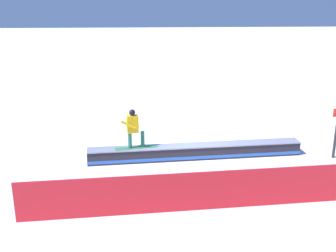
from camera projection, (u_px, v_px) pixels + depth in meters
The scene contains 5 objects.
ground_plane at pixel (196, 158), 15.33m from camera, with size 120.00×120.00×0.00m, color white.
grind_box at pixel (196, 152), 15.26m from camera, with size 7.86×1.18×0.53m.
snowboarder at pixel (133, 127), 14.63m from camera, with size 1.56×0.59×1.43m.
safety_fence at pixel (212, 190), 11.58m from camera, with size 10.65×0.06×1.15m, color red.
trail_marker at pixel (336, 132), 15.08m from camera, with size 0.40×0.10×1.88m.
Camera 1 is at (1.82, 14.15, 5.83)m, focal length 44.47 mm.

